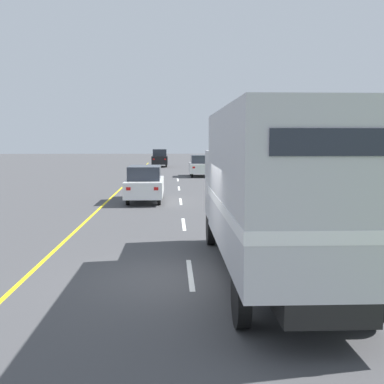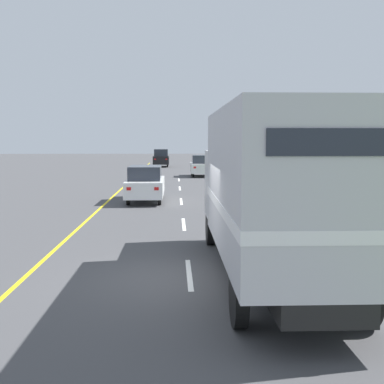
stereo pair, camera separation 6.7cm
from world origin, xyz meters
TOP-DOWN VIEW (x-y plane):
  - ground_plane at (0.00, 0.00)m, footprint 200.00×200.00m
  - edge_line_yellow at (-3.70, 20.07)m, footprint 0.12×70.93m
  - centre_dash_near at (0.00, 0.38)m, footprint 0.12×2.60m
  - centre_dash_mid_a at (0.00, 6.98)m, footprint 0.12×2.60m
  - centre_dash_mid_b at (0.00, 13.58)m, footprint 0.12×2.60m
  - centre_dash_far at (0.00, 20.18)m, footprint 0.12×2.60m
  - centre_dash_farthest at (0.00, 26.78)m, footprint 0.12×2.60m
  - horse_trailer_truck at (1.77, -0.31)m, footprint 2.48×8.48m
  - lead_car_white at (-1.79, 13.66)m, footprint 1.80×4.55m
  - lead_car_white_ahead at (1.94, 30.40)m, footprint 1.80×3.98m
  - lead_car_black_ahead at (-1.87, 45.49)m, footprint 1.80×4.10m
  - highway_sign at (6.66, 8.73)m, footprint 2.38×0.09m
  - roadside_tree_mid at (11.98, 20.50)m, footprint 4.57×4.57m
  - delineator_post at (4.29, 2.46)m, footprint 0.08×0.08m

SIDE VIEW (x-z plane):
  - ground_plane at x=0.00m, z-range 0.00..0.00m
  - edge_line_yellow at x=-3.70m, z-range 0.00..0.01m
  - centre_dash_near at x=0.00m, z-range 0.00..0.01m
  - centre_dash_mid_a at x=0.00m, z-range 0.00..0.01m
  - centre_dash_mid_b at x=0.00m, z-range 0.00..0.01m
  - centre_dash_far at x=0.00m, z-range 0.00..0.01m
  - centre_dash_farthest at x=0.00m, z-range 0.00..0.01m
  - delineator_post at x=4.29m, z-range 0.03..0.98m
  - lead_car_white at x=-1.79m, z-range 0.02..1.81m
  - lead_car_white_ahead at x=1.94m, z-range 0.02..1.83m
  - lead_car_black_ahead at x=-1.87m, z-range 0.00..2.04m
  - horse_trailer_truck at x=1.77m, z-range 0.20..3.87m
  - highway_sign at x=6.66m, z-range 0.52..3.59m
  - roadside_tree_mid at x=11.98m, z-range 0.56..6.28m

